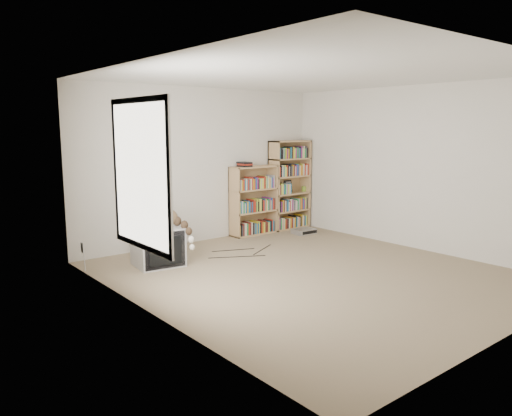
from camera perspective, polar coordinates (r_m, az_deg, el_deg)
floor at (r=6.52m, az=6.29°, el=-7.47°), size 4.50×5.00×0.01m
wall_back at (r=8.22m, az=-6.10°, el=4.87°), size 4.50×0.02×2.50m
wall_left at (r=4.94m, az=-12.11°, el=1.83°), size 0.02×5.00×2.50m
wall_right at (r=8.04m, az=17.82°, el=4.38°), size 0.02×5.00×2.50m
ceiling at (r=6.28m, az=6.70°, el=14.94°), size 4.50×5.00×0.02m
window at (r=5.11m, az=-13.08°, el=3.73°), size 0.02×1.22×1.52m
crt_tv at (r=6.94m, az=-11.16°, el=-4.33°), size 0.68×0.62×0.53m
cat at (r=6.81m, az=-10.49°, el=-1.41°), size 0.71×0.70×0.61m
bookcase_tall at (r=9.26m, az=3.79°, el=2.45°), size 0.81×0.30×1.62m
bookcase_short at (r=8.73m, az=-0.36°, el=0.53°), size 0.87×0.30×1.20m
book_stack at (r=8.52m, az=-1.33°, el=5.01°), size 0.19×0.25×0.08m
green_mug at (r=9.50m, az=5.45°, el=2.21°), size 0.09×0.09×0.10m
framed_print at (r=9.36m, az=3.70°, el=2.51°), size 0.17×0.05×0.22m
dvd_player at (r=8.89m, az=5.49°, el=-2.66°), size 0.40×0.30×0.09m
wall_outlet at (r=6.88m, az=-19.22°, el=-4.30°), size 0.01×0.08×0.13m
floor_cables at (r=7.53m, az=-1.02°, el=-5.10°), size 1.20×0.70×0.01m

